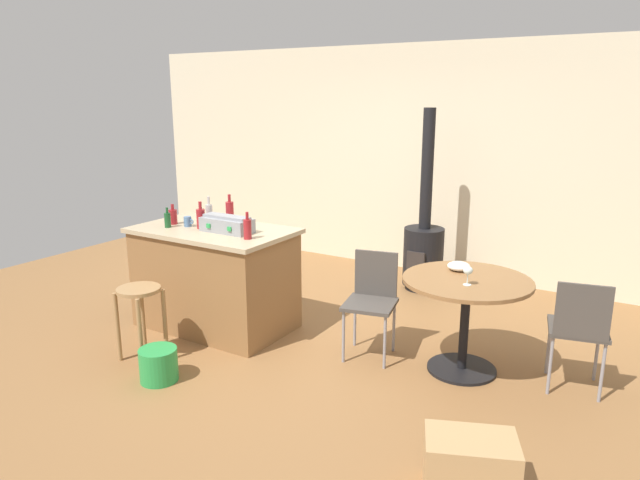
{
  "coord_description": "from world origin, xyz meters",
  "views": [
    {
      "loc": [
        2.57,
        -3.97,
        2.11
      ],
      "look_at": [
        0.22,
        -0.1,
        0.96
      ],
      "focal_mm": 32.2,
      "sensor_mm": 36.0,
      "label": 1
    }
  ],
  "objects_px": {
    "bottle_3": "(168,220)",
    "cup_0": "(188,221)",
    "cardboard_box": "(470,466)",
    "folding_chair_far": "(579,326)",
    "bottle_2": "(201,218)",
    "toolbox": "(227,224)",
    "dining_table": "(466,301)",
    "wooden_stool": "(140,306)",
    "bottle_1": "(209,215)",
    "wine_glass": "(468,271)",
    "folding_chair_near": "(372,296)",
    "kitchen_island": "(215,278)",
    "wood_stove": "(424,246)",
    "bottle_5": "(230,211)",
    "serving_bowl": "(459,266)",
    "plastic_bucket": "(159,365)",
    "bottle_0": "(173,216)",
    "bottle_4": "(247,229)",
    "cup_1": "(217,218)"
  },
  "relations": [
    {
      "from": "wooden_stool",
      "to": "cup_1",
      "type": "xyz_separation_m",
      "value": [
        -0.08,
        1.06,
        0.52
      ]
    },
    {
      "from": "dining_table",
      "to": "wood_stove",
      "type": "bearing_deg",
      "value": 120.58
    },
    {
      "from": "bottle_0",
      "to": "bottle_4",
      "type": "xyz_separation_m",
      "value": [
        0.95,
        -0.09,
        0.02
      ]
    },
    {
      "from": "toolbox",
      "to": "wine_glass",
      "type": "height_order",
      "value": "toolbox"
    },
    {
      "from": "dining_table",
      "to": "bottle_0",
      "type": "xyz_separation_m",
      "value": [
        -2.7,
        -0.36,
        0.43
      ]
    },
    {
      "from": "folding_chair_near",
      "to": "bottle_2",
      "type": "height_order",
      "value": "bottle_2"
    },
    {
      "from": "bottle_3",
      "to": "plastic_bucket",
      "type": "xyz_separation_m",
      "value": [
        0.72,
        -0.87,
        -0.88
      ]
    },
    {
      "from": "kitchen_island",
      "to": "bottle_3",
      "type": "relative_size",
      "value": 7.79
    },
    {
      "from": "bottle_4",
      "to": "plastic_bucket",
      "type": "bearing_deg",
      "value": -100.81
    },
    {
      "from": "kitchen_island",
      "to": "dining_table",
      "type": "height_order",
      "value": "kitchen_island"
    },
    {
      "from": "bottle_3",
      "to": "wood_stove",
      "type": "bearing_deg",
      "value": 53.19
    },
    {
      "from": "bottle_2",
      "to": "cup_1",
      "type": "bearing_deg",
      "value": 100.36
    },
    {
      "from": "toolbox",
      "to": "bottle_0",
      "type": "xyz_separation_m",
      "value": [
        -0.64,
        -0.02,
        0.0
      ]
    },
    {
      "from": "bottle_2",
      "to": "cup_0",
      "type": "relative_size",
      "value": 2.32
    },
    {
      "from": "wooden_stool",
      "to": "wood_stove",
      "type": "distance_m",
      "value": 3.14
    },
    {
      "from": "toolbox",
      "to": "cardboard_box",
      "type": "height_order",
      "value": "toolbox"
    },
    {
      "from": "bottle_1",
      "to": "wine_glass",
      "type": "distance_m",
      "value": 2.41
    },
    {
      "from": "folding_chair_near",
      "to": "wine_glass",
      "type": "relative_size",
      "value": 5.98
    },
    {
      "from": "cup_0",
      "to": "serving_bowl",
      "type": "relative_size",
      "value": 0.59
    },
    {
      "from": "bottle_2",
      "to": "toolbox",
      "type": "bearing_deg",
      "value": 3.2
    },
    {
      "from": "kitchen_island",
      "to": "cup_0",
      "type": "distance_m",
      "value": 0.57
    },
    {
      "from": "bottle_4",
      "to": "wine_glass",
      "type": "height_order",
      "value": "bottle_4"
    },
    {
      "from": "cup_1",
      "to": "cardboard_box",
      "type": "bearing_deg",
      "value": -24.27
    },
    {
      "from": "cardboard_box",
      "to": "folding_chair_far",
      "type": "bearing_deg",
      "value": 78.28
    },
    {
      "from": "bottle_3",
      "to": "cup_0",
      "type": "bearing_deg",
      "value": 44.32
    },
    {
      "from": "wood_stove",
      "to": "plastic_bucket",
      "type": "relative_size",
      "value": 6.9
    },
    {
      "from": "kitchen_island",
      "to": "dining_table",
      "type": "relative_size",
      "value": 1.47
    },
    {
      "from": "wine_glass",
      "to": "dining_table",
      "type": "bearing_deg",
      "value": 106.79
    },
    {
      "from": "bottle_5",
      "to": "cup_0",
      "type": "height_order",
      "value": "bottle_5"
    },
    {
      "from": "bottle_3",
      "to": "plastic_bucket",
      "type": "relative_size",
      "value": 0.64
    },
    {
      "from": "wooden_stool",
      "to": "cup_0",
      "type": "distance_m",
      "value": 0.97
    },
    {
      "from": "cardboard_box",
      "to": "plastic_bucket",
      "type": "relative_size",
      "value": 1.7
    },
    {
      "from": "dining_table",
      "to": "wooden_stool",
      "type": "bearing_deg",
      "value": -153.56
    },
    {
      "from": "wooden_stool",
      "to": "cardboard_box",
      "type": "xyz_separation_m",
      "value": [
        2.8,
        -0.24,
        -0.29
      ]
    },
    {
      "from": "bottle_1",
      "to": "cup_1",
      "type": "height_order",
      "value": "bottle_1"
    },
    {
      "from": "bottle_4",
      "to": "cup_1",
      "type": "relative_size",
      "value": 1.84
    },
    {
      "from": "wooden_stool",
      "to": "cup_1",
      "type": "height_order",
      "value": "cup_1"
    },
    {
      "from": "kitchen_island",
      "to": "bottle_3",
      "type": "distance_m",
      "value": 0.68
    },
    {
      "from": "wooden_stool",
      "to": "wood_stove",
      "type": "relative_size",
      "value": 0.31
    },
    {
      "from": "cup_1",
      "to": "serving_bowl",
      "type": "relative_size",
      "value": 0.7
    },
    {
      "from": "bottle_0",
      "to": "bottle_3",
      "type": "distance_m",
      "value": 0.14
    },
    {
      "from": "wine_glass",
      "to": "cardboard_box",
      "type": "distance_m",
      "value": 1.5
    },
    {
      "from": "folding_chair_far",
      "to": "bottle_0",
      "type": "height_order",
      "value": "bottle_0"
    },
    {
      "from": "bottle_2",
      "to": "serving_bowl",
      "type": "xyz_separation_m",
      "value": [
        2.22,
        0.54,
        -0.24
      ]
    },
    {
      "from": "wine_glass",
      "to": "serving_bowl",
      "type": "bearing_deg",
      "value": 117.99
    },
    {
      "from": "wooden_stool",
      "to": "serving_bowl",
      "type": "bearing_deg",
      "value": 31.25
    },
    {
      "from": "wooden_stool",
      "to": "cup_0",
      "type": "relative_size",
      "value": 5.76
    },
    {
      "from": "bottle_0",
      "to": "plastic_bucket",
      "type": "height_order",
      "value": "bottle_0"
    },
    {
      "from": "cardboard_box",
      "to": "cup_1",
      "type": "bearing_deg",
      "value": 155.73
    },
    {
      "from": "dining_table",
      "to": "cardboard_box",
      "type": "xyz_separation_m",
      "value": [
        0.49,
        -1.4,
        -0.41
      ]
    }
  ]
}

